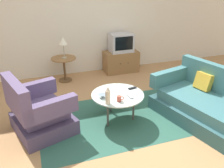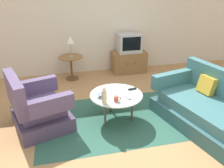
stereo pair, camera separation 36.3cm
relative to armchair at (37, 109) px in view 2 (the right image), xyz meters
name	(u,v)px [view 2 (the right image)]	position (x,y,z in m)	size (l,w,h in m)	color
ground_plane	(122,122)	(1.35, -0.19, -0.32)	(16.00, 16.00, 0.00)	#AD7F51
back_wall	(95,17)	(1.35, 2.33, 1.03)	(9.00, 0.12, 2.70)	beige
area_rug	(116,119)	(1.26, -0.08, -0.32)	(2.63, 1.67, 0.00)	#2D5B4C
armchair	(37,109)	(0.00, 0.00, 0.00)	(1.04, 1.10, 0.93)	#4B3E5C
couch	(207,109)	(2.66, -0.56, -0.03)	(1.32, 1.84, 0.87)	#325C60
coffee_table	(116,96)	(1.26, -0.07, 0.11)	(0.87, 0.87, 0.47)	#B2C6C1
side_table	(71,63)	(0.68, 1.87, 0.08)	(0.56, 0.56, 0.56)	olive
tv_stand	(129,62)	(2.12, 2.01, -0.06)	(0.85, 0.47, 0.53)	olive
television	(129,43)	(2.12, 2.01, 0.43)	(0.56, 0.39, 0.45)	#B7B7BC
table_lamp	(70,40)	(0.69, 1.84, 0.61)	(0.18, 0.18, 0.48)	#9E937A
vase	(104,95)	(1.01, -0.33, 0.29)	(0.08, 0.08, 0.29)	beige
mug	(116,99)	(1.21, -0.31, 0.19)	(0.12, 0.07, 0.09)	#B74C3D
bowl	(100,95)	(1.00, -0.11, 0.18)	(0.14, 0.14, 0.06)	slate
tv_remote_dark	(132,89)	(1.57, 0.04, 0.16)	(0.15, 0.07, 0.02)	black
tv_remote_silver	(128,97)	(1.41, -0.23, 0.16)	(0.07, 0.16, 0.02)	#B2B2B7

